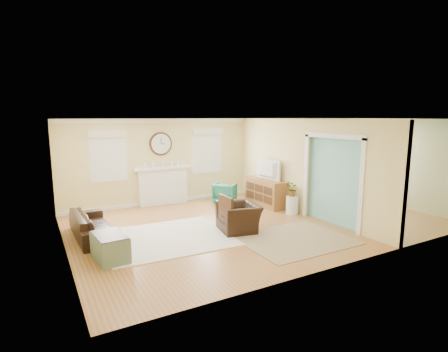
{
  "coord_description": "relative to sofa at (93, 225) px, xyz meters",
  "views": [
    {
      "loc": [
        -4.96,
        -7.17,
        2.66
      ],
      "look_at": [
        -0.8,
        0.3,
        1.2
      ],
      "focal_mm": 28.0,
      "sensor_mm": 36.0,
      "label": 1
    }
  ],
  "objects": [
    {
      "name": "rug_grey",
      "position": [
        6.95,
        -0.53,
        -0.28
      ],
      "size": [
        2.34,
        2.92,
        0.01
      ],
      "primitive_type": "cube",
      "color": "slate",
      "rests_on": "floor"
    },
    {
      "name": "dining_chair_w",
      "position": [
        6.28,
        -0.45,
        0.3
      ],
      "size": [
        0.52,
        0.52,
        0.98
      ],
      "color": "white",
      "rests_on": "floor"
    },
    {
      "name": "green_chair",
      "position": [
        4.15,
        1.4,
        0.03
      ],
      "size": [
        0.94,
        0.94,
        0.61
      ],
      "primitive_type": "imported",
      "rotation": [
        0.0,
        0.0,
        2.36
      ],
      "color": "#1B6D58",
      "rests_on": "floor"
    },
    {
      "name": "tv",
      "position": [
        5.02,
        0.47,
        0.82
      ],
      "size": [
        0.2,
        1.04,
        0.6
      ],
      "primitive_type": "imported",
      "rotation": [
        0.0,
        0.0,
        1.63
      ],
      "color": "black",
      "rests_on": "credenza"
    },
    {
      "name": "rug_cream",
      "position": [
        1.4,
        -0.86,
        -0.27
      ],
      "size": [
        2.79,
        2.44,
        0.01
      ],
      "primitive_type": "cube",
      "rotation": [
        0.0,
        0.0,
        -0.04
      ],
      "color": "silver",
      "rests_on": "floor"
    },
    {
      "name": "sofa",
      "position": [
        0.0,
        0.0,
        0.0
      ],
      "size": [
        0.81,
        1.95,
        0.56
      ],
      "primitive_type": "imported",
      "rotation": [
        0.0,
        0.0,
        1.6
      ],
      "color": "black",
      "rests_on": "floor"
    },
    {
      "name": "french_doors",
      "position": [
        8.33,
        -0.77,
        0.82
      ],
      "size": [
        0.06,
        1.7,
        2.2
      ],
      "color": "white",
      "rests_on": "ground"
    },
    {
      "name": "wall_front",
      "position": [
        3.88,
        -3.77,
        1.02
      ],
      "size": [
        9.0,
        0.02,
        2.6
      ],
      "primitive_type": "cube",
      "color": "#DDC97F",
      "rests_on": "ground"
    },
    {
      "name": "trunk",
      "position": [
        0.07,
        -1.47,
        -0.04
      ],
      "size": [
        0.6,
        0.9,
        0.49
      ],
      "color": "gray",
      "rests_on": "floor"
    },
    {
      "name": "wall_back",
      "position": [
        3.88,
        2.23,
        1.02
      ],
      "size": [
        9.0,
        0.02,
        2.6
      ],
      "primitive_type": "cube",
      "color": "#DDC97F",
      "rests_on": "ground"
    },
    {
      "name": "dining_chair_n",
      "position": [
        6.93,
        0.63,
        0.3
      ],
      "size": [
        0.54,
        0.54,
        0.99
      ],
      "color": "slate",
      "rests_on": "floor"
    },
    {
      "name": "window_left",
      "position": [
        0.83,
        2.18,
        1.38
      ],
      "size": [
        1.05,
        0.13,
        1.42
      ],
      "color": "white",
      "rests_on": "wall_back"
    },
    {
      "name": "window_right",
      "position": [
        3.93,
        2.18,
        1.38
      ],
      "size": [
        1.05,
        0.13,
        1.42
      ],
      "color": "white",
      "rests_on": "wall_back"
    },
    {
      "name": "wall_right",
      "position": [
        8.38,
        -0.77,
        1.02
      ],
      "size": [
        0.02,
        6.0,
        2.6
      ],
      "primitive_type": "cube",
      "color": "#DDC97F",
      "rests_on": "ground"
    },
    {
      "name": "potted_plant",
      "position": [
        5.1,
        -0.69,
        0.42
      ],
      "size": [
        0.33,
        0.38,
        0.41
      ],
      "primitive_type": "imported",
      "rotation": [
        0.0,
        0.0,
        4.68
      ],
      "color": "#337F33",
      "rests_on": "garden_stool"
    },
    {
      "name": "wall_left",
      "position": [
        -0.62,
        -0.77,
        1.02
      ],
      "size": [
        0.02,
        6.0,
        2.6
      ],
      "primitive_type": "cube",
      "color": "#DDC97F",
      "rests_on": "ground"
    },
    {
      "name": "wall_clock",
      "position": [
        2.38,
        2.2,
        1.57
      ],
      "size": [
        0.7,
        0.07,
        0.7
      ],
      "color": "#472E1B",
      "rests_on": "wall_back"
    },
    {
      "name": "garden_stool",
      "position": [
        5.1,
        -0.69,
        -0.03
      ],
      "size": [
        0.34,
        0.34,
        0.5
      ],
      "primitive_type": "cylinder",
      "color": "white",
      "rests_on": "floor"
    },
    {
      "name": "dining_table",
      "position": [
        6.95,
        -0.53,
        0.02
      ],
      "size": [
        1.2,
        1.84,
        0.61
      ],
      "primitive_type": "imported",
      "rotation": [
        0.0,
        0.0,
        1.71
      ],
      "color": "#472E1B",
      "rests_on": "floor"
    },
    {
      "name": "ceiling",
      "position": [
        3.88,
        -0.77,
        2.32
      ],
      "size": [
        9.0,
        6.0,
        0.02
      ],
      "primitive_type": "cube",
      "color": "white",
      "rests_on": "wall_back"
    },
    {
      "name": "fireplace",
      "position": [
        2.38,
        2.11,
        0.32
      ],
      "size": [
        1.7,
        0.3,
        1.17
      ],
      "color": "white",
      "rests_on": "ground"
    },
    {
      "name": "floor",
      "position": [
        3.88,
        -0.77,
        -0.28
      ],
      "size": [
        9.0,
        9.0,
        0.0
      ],
      "primitive_type": "plane",
      "color": "#935E22",
      "rests_on": "ground"
    },
    {
      "name": "rug_jute",
      "position": [
        3.81,
        -2.31,
        -0.28
      ],
      "size": [
        2.33,
        1.91,
        0.01
      ],
      "primitive_type": "cube",
      "rotation": [
        0.0,
        0.0,
        -0.01
      ],
      "color": "tan",
      "rests_on": "floor"
    },
    {
      "name": "dining_chair_s",
      "position": [
        7.03,
        -1.66,
        0.25
      ],
      "size": [
        0.4,
        0.4,
        0.91
      ],
      "color": "slate",
      "rests_on": "floor"
    },
    {
      "name": "partition",
      "position": [
        5.39,
        -0.49,
        1.08
      ],
      "size": [
        0.17,
        6.0,
        2.6
      ],
      "color": "#DDC97F",
      "rests_on": "ground"
    },
    {
      "name": "pendant",
      "position": [
        6.88,
        -0.77,
        1.92
      ],
      "size": [
        0.3,
        0.3,
        0.55
      ],
      "color": "gold",
      "rests_on": "ceiling"
    },
    {
      "name": "dining_chair_e",
      "position": [
        7.58,
        -0.44,
        0.28
      ],
      "size": [
        0.49,
        0.49,
        0.95
      ],
      "color": "slate",
      "rests_on": "floor"
    },
    {
      "name": "credenza",
      "position": [
        5.04,
        0.47,
        0.12
      ],
      "size": [
        0.52,
        1.52,
        0.8
      ],
      "color": "brown",
      "rests_on": "floor"
    },
    {
      "name": "eames_chair",
      "position": [
        3.08,
        -1.17,
        0.04
      ],
      "size": [
        1.04,
        1.14,
        0.64
      ],
      "primitive_type": "imported",
      "rotation": [
        0.0,
        0.0,
        -1.77
      ],
      "color": "black",
      "rests_on": "floor"
    }
  ]
}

